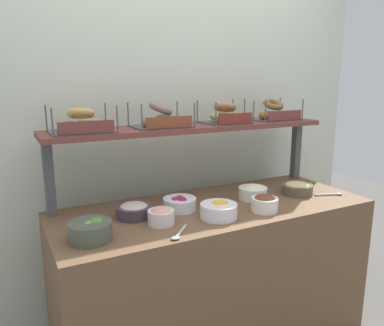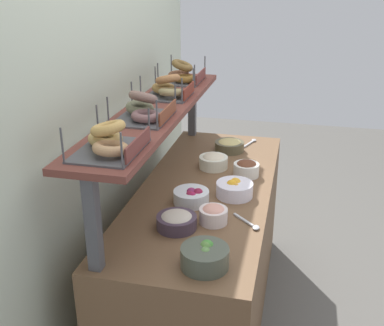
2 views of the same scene
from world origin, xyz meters
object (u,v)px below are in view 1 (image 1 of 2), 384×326
bagel_basket_cinnamon_raisin (273,113)px  bowl_chocolate_spread (265,203)px  bowl_fruit_salad (219,210)px  bagel_basket_everything (225,115)px  bowl_lox_spread (161,216)px  bowl_tuna_salad (134,210)px  bowl_potato_salad (253,192)px  serving_spoon_near_plate (178,235)px  bowl_veggie_mix (91,230)px  bagel_basket_sesame (81,124)px  bowl_beet_salad (180,203)px  bowl_hummus (297,188)px  serving_spoon_by_edge (333,194)px  bagel_basket_poppy (161,119)px

bagel_basket_cinnamon_raisin → bowl_chocolate_spread: bearing=-131.5°
bowl_fruit_salad → bagel_basket_everything: size_ratio=0.69×
bowl_lox_spread → bowl_tuna_salad: 0.18m
bowl_potato_salad → serving_spoon_near_plate: 0.70m
bowl_veggie_mix → bagel_basket_sesame: bagel_basket_sesame is taller
bowl_beet_salad → serving_spoon_near_plate: (-0.16, -0.32, -0.03)m
bowl_hummus → serving_spoon_near_plate: bowl_hummus is taller
bowl_potato_salad → bowl_fruit_salad: bearing=-152.9°
bowl_fruit_salad → bowl_tuna_salad: bearing=151.6°
bowl_fruit_salad → bowl_tuna_salad: (-0.39, 0.21, -0.00)m
bowl_potato_salad → bagel_basket_cinnamon_raisin: size_ratio=0.54×
serving_spoon_near_plate → serving_spoon_by_edge: (1.11, 0.12, 0.00)m
bowl_veggie_mix → bowl_fruit_salad: (0.65, -0.02, -0.00)m
serving_spoon_near_plate → bagel_basket_sesame: bearing=118.8°
bagel_basket_poppy → bowl_potato_salad: bearing=-28.0°
bowl_beet_salad → bowl_chocolate_spread: bowl_chocolate_spread is taller
bowl_veggie_mix → bagel_basket_poppy: bagel_basket_poppy is taller
bowl_chocolate_spread → bowl_beet_salad: bearing=150.5°
serving_spoon_near_plate → bagel_basket_cinnamon_raisin: bagel_basket_cinnamon_raisin is taller
bowl_fruit_salad → serving_spoon_by_edge: bearing=0.3°
bagel_basket_sesame → bagel_basket_cinnamon_raisin: size_ratio=1.02×
bowl_chocolate_spread → serving_spoon_near_plate: bowl_chocolate_spread is taller
bowl_veggie_mix → bowl_lox_spread: bearing=5.3°
bowl_beet_salad → bowl_potato_salad: 0.47m
bowl_tuna_salad → serving_spoon_near_plate: bearing=-73.1°
bowl_beet_salad → bagel_basket_sesame: 0.67m
bowl_fruit_salad → bagel_basket_everything: bearing=55.3°
bowl_fruit_salad → bagel_basket_poppy: 0.63m
bowl_lox_spread → bowl_beet_salad: (0.17, 0.14, -0.01)m
bowl_lox_spread → bowl_chocolate_spread: bowl_chocolate_spread is taller
bowl_fruit_salad → bagel_basket_everything: 0.68m
bowl_lox_spread → bowl_beet_salad: bowl_lox_spread is taller
bowl_fruit_salad → bowl_potato_salad: (0.34, 0.18, 0.00)m
serving_spoon_by_edge → bagel_basket_sesame: bearing=163.5°
serving_spoon_by_edge → bowl_veggie_mix: bearing=179.3°
bowl_veggie_mix → serving_spoon_by_edge: bearing=-0.7°
bowl_tuna_salad → bowl_hummus: bearing=-4.5°
bowl_chocolate_spread → bowl_fruit_salad: bearing=174.1°
bowl_lox_spread → bowl_veggie_mix: (-0.35, -0.03, 0.00)m
bagel_basket_cinnamon_raisin → bowl_beet_salad: bearing=-163.1°
bowl_tuna_salad → bagel_basket_everything: bearing=18.0°
bowl_hummus → bowl_veggie_mix: bearing=-175.4°
bowl_tuna_salad → serving_spoon_near_plate: bowl_tuna_salad is taller
serving_spoon_near_plate → bowl_beet_salad: bearing=63.4°
bowl_hummus → bowl_beet_salad: bowl_beet_salad is taller
bowl_hummus → bagel_basket_everything: 0.64m
bowl_veggie_mix → bowl_fruit_salad: 0.65m
bowl_veggie_mix → bowl_beet_salad: bearing=18.6°
bowl_fruit_salad → bagel_basket_sesame: bearing=144.1°
serving_spoon_by_edge → bagel_basket_cinnamon_raisin: size_ratio=0.55×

